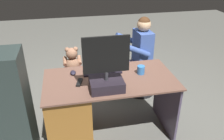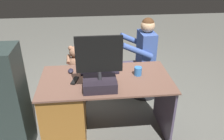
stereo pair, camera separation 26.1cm
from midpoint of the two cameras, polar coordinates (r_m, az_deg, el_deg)
ground_plane at (r=3.21m, az=-4.32°, el=-9.86°), size 10.00×10.00×0.00m
desk at (r=2.62m, az=-11.50°, el=-9.64°), size 1.38×0.72×0.74m
monitor at (r=2.20m, az=-4.78°, el=-1.22°), size 0.44×0.25×0.54m
keyboard at (r=2.57m, az=-5.28°, el=-0.47°), size 0.42×0.14×0.02m
computer_mouse at (r=2.58m, az=-12.42°, el=-0.71°), size 0.06×0.10×0.04m
cup at (r=2.52m, az=4.20°, el=-0.03°), size 0.08×0.08×0.09m
tv_remote at (r=2.40m, az=-11.13°, el=-3.06°), size 0.08×0.16×0.02m
office_chair_teddy at (r=3.42m, az=-11.43°, el=-3.05°), size 0.49×0.49×0.42m
teddy_bear at (r=3.27m, az=-11.99°, el=2.30°), size 0.25×0.26×0.36m
visitor_chair at (r=3.48m, az=4.93°, el=-1.74°), size 0.44×0.44×0.42m
person at (r=3.28m, az=3.67°, el=4.51°), size 0.58×0.50×1.16m
equipment_rack at (r=2.50m, az=-27.39°, el=-8.95°), size 0.44×0.36×1.18m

